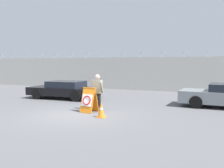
% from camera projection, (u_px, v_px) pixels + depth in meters
% --- Properties ---
extents(ground_plane, '(90.00, 90.00, 0.00)m').
position_uv_depth(ground_plane, '(76.00, 115.00, 11.14)').
color(ground_plane, '#5B5B5E').
extents(perimeter_wall, '(36.00, 0.30, 3.28)m').
position_uv_depth(perimeter_wall, '(142.00, 74.00, 21.32)').
color(perimeter_wall, beige).
rests_on(perimeter_wall, ground_plane).
extents(barricade_sign, '(0.76, 0.77, 1.17)m').
position_uv_depth(barricade_sign, '(89.00, 100.00, 11.69)').
color(barricade_sign, orange).
rests_on(barricade_sign, ground_plane).
extents(security_guard, '(0.63, 0.38, 1.76)m').
position_uv_depth(security_guard, '(98.00, 90.00, 12.11)').
color(security_guard, black).
rests_on(security_guard, ground_plane).
extents(traffic_cone_near, '(0.36, 0.36, 0.65)m').
position_uv_depth(traffic_cone_near, '(101.00, 110.00, 10.58)').
color(traffic_cone_near, orange).
rests_on(traffic_cone_near, ground_plane).
extents(parked_car_front_coupe, '(4.58, 2.00, 1.15)m').
position_uv_depth(parked_car_front_coupe, '(64.00, 90.00, 16.21)').
color(parked_car_front_coupe, black).
rests_on(parked_car_front_coupe, ground_plane).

